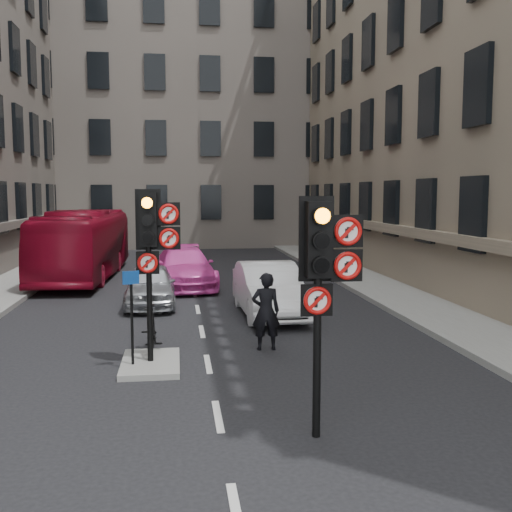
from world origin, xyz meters
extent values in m
plane|color=black|center=(0.00, 0.00, 0.00)|extent=(120.00, 120.00, 0.00)
cube|color=gray|center=(7.20, 12.00, 0.08)|extent=(3.00, 50.00, 0.16)
cube|color=gray|center=(-1.20, 5.00, 0.06)|extent=(1.20, 2.00, 0.12)
cube|color=slate|center=(0.00, 38.00, 10.00)|extent=(30.00, 14.00, 20.00)
cylinder|color=black|center=(1.40, 1.00, 1.20)|extent=(0.12, 0.12, 2.40)
cube|color=black|center=(1.40, 1.00, 2.95)|extent=(0.36, 0.28, 1.10)
cube|color=black|center=(1.40, 1.13, 2.95)|extent=(0.52, 0.03, 1.25)
cylinder|color=orange|center=(1.40, 0.76, 3.30)|extent=(0.22, 0.01, 0.22)
cylinder|color=black|center=(1.40, 0.76, 2.95)|extent=(0.22, 0.01, 0.22)
cylinder|color=black|center=(1.40, 0.76, 2.60)|extent=(0.22, 0.01, 0.22)
cube|color=black|center=(1.82, 0.98, 3.07)|extent=(0.47, 0.05, 0.47)
cylinder|color=white|center=(1.82, 0.94, 3.07)|extent=(0.41, 0.02, 0.41)
torus|color=#BF0C0A|center=(1.82, 0.93, 3.07)|extent=(0.41, 0.06, 0.41)
cube|color=#BF0C0A|center=(1.82, 0.92, 3.07)|extent=(0.25, 0.01, 0.25)
cube|color=black|center=(1.82, 0.98, 2.57)|extent=(0.47, 0.05, 0.47)
cylinder|color=white|center=(1.82, 0.94, 2.57)|extent=(0.41, 0.02, 0.41)
torus|color=#BF0C0A|center=(1.82, 0.93, 2.57)|extent=(0.41, 0.06, 0.41)
cube|color=#BF0C0A|center=(1.82, 0.92, 2.57)|extent=(0.25, 0.01, 0.25)
cube|color=black|center=(1.38, 0.98, 2.07)|extent=(0.47, 0.05, 0.47)
cylinder|color=white|center=(1.38, 0.94, 2.07)|extent=(0.41, 0.02, 0.41)
torus|color=#BF0C0A|center=(1.38, 0.93, 2.07)|extent=(0.41, 0.06, 0.41)
cube|color=#BF0C0A|center=(1.38, 0.92, 2.07)|extent=(0.25, 0.01, 0.25)
cylinder|color=black|center=(-1.20, 5.00, 1.32)|extent=(0.12, 0.12, 2.40)
cube|color=black|center=(-1.20, 5.00, 3.07)|extent=(0.36, 0.28, 1.10)
cube|color=black|center=(-1.20, 5.13, 3.07)|extent=(0.52, 0.03, 1.25)
cylinder|color=orange|center=(-1.20, 4.75, 3.42)|extent=(0.22, 0.02, 0.22)
cylinder|color=black|center=(-1.20, 4.75, 3.07)|extent=(0.22, 0.02, 0.22)
cylinder|color=black|center=(-1.20, 4.75, 2.72)|extent=(0.22, 0.02, 0.22)
cube|color=black|center=(-0.78, 4.98, 3.19)|extent=(0.47, 0.05, 0.47)
cylinder|color=white|center=(-0.78, 4.94, 3.19)|extent=(0.41, 0.02, 0.41)
torus|color=#BF0C0A|center=(-0.78, 4.92, 3.19)|extent=(0.41, 0.06, 0.41)
cube|color=#BF0C0A|center=(-0.78, 4.92, 3.19)|extent=(0.25, 0.02, 0.25)
cube|color=black|center=(-0.78, 4.98, 2.69)|extent=(0.47, 0.05, 0.47)
cylinder|color=white|center=(-0.78, 4.94, 2.69)|extent=(0.41, 0.02, 0.41)
torus|color=#BF0C0A|center=(-0.78, 4.92, 2.69)|extent=(0.41, 0.06, 0.41)
cube|color=#BF0C0A|center=(-0.78, 4.92, 2.69)|extent=(0.25, 0.02, 0.25)
cube|color=black|center=(-1.22, 4.98, 2.19)|extent=(0.47, 0.05, 0.47)
cylinder|color=white|center=(-1.22, 4.94, 2.19)|extent=(0.41, 0.02, 0.41)
torus|color=#BF0C0A|center=(-1.22, 4.92, 2.19)|extent=(0.41, 0.06, 0.41)
cube|color=#BF0C0A|center=(-1.22, 4.92, 2.19)|extent=(0.25, 0.02, 0.25)
imported|color=#A4A7AC|center=(-1.48, 11.85, 0.67)|extent=(1.64, 3.93, 1.33)
imported|color=white|center=(2.07, 9.86, 0.78)|extent=(1.76, 4.75, 1.55)
imported|color=#E342AC|center=(-0.35, 15.54, 0.75)|extent=(2.61, 5.35, 1.50)
imported|color=maroon|center=(-4.50, 18.60, 1.44)|extent=(2.85, 10.45, 2.89)
imported|color=black|center=(-1.22, 6.00, 0.54)|extent=(0.56, 1.81, 1.08)
imported|color=black|center=(1.39, 6.00, 0.90)|extent=(0.66, 0.44, 1.80)
cylinder|color=black|center=(-1.55, 4.79, 1.07)|extent=(0.06, 0.06, 1.90)
cube|color=navy|center=(-1.55, 4.74, 1.92)|extent=(0.33, 0.12, 0.27)
camera|label=1|loc=(-0.63, -7.40, 3.63)|focal=42.00mm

